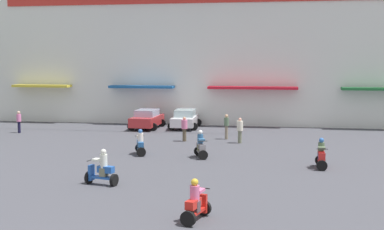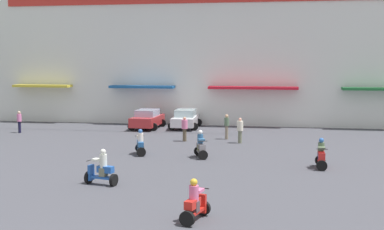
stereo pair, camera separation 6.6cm
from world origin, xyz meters
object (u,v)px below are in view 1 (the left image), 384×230
at_px(scooter_rider_6, 196,204).
at_px(pedestrian_1, 240,129).
at_px(scooter_rider_2, 140,144).
at_px(scooter_rider_1, 321,156).
at_px(parked_car_1, 185,119).
at_px(parked_car_0, 147,119).
at_px(pedestrian_4, 184,128).
at_px(scooter_rider_7, 102,170).
at_px(scooter_rider_5, 201,147).
at_px(pedestrian_3, 226,125).
at_px(pedestrian_2, 19,120).

distance_m(scooter_rider_6, pedestrian_1, 16.01).
bearing_deg(scooter_rider_2, scooter_rider_1, -11.27).
bearing_deg(scooter_rider_1, parked_car_1, 124.89).
bearing_deg(parked_car_0, pedestrian_4, -54.55).
bearing_deg(scooter_rider_6, scooter_rider_1, 62.34).
relative_size(pedestrian_1, pedestrian_4, 1.02).
bearing_deg(scooter_rider_7, pedestrian_4, 83.26).
distance_m(scooter_rider_2, scooter_rider_7, 6.95).
distance_m(scooter_rider_5, scooter_rider_6, 10.91).
relative_size(scooter_rider_7, pedestrian_1, 0.95).
distance_m(parked_car_0, scooter_rider_2, 10.87).
distance_m(scooter_rider_6, pedestrian_3, 17.49).
bearing_deg(scooter_rider_7, scooter_rider_1, 27.64).
bearing_deg(scooter_rider_6, parked_car_1, 101.16).
bearing_deg(scooter_rider_1, pedestrian_2, 157.18).
relative_size(parked_car_1, pedestrian_1, 2.53).
xyz_separation_m(parked_car_0, scooter_rider_6, (7.31, -21.73, -0.15)).
distance_m(scooter_rider_6, pedestrian_4, 16.49).
distance_m(scooter_rider_5, pedestrian_2, 16.14).
distance_m(parked_car_1, pedestrian_1, 7.99).
relative_size(parked_car_0, pedestrian_2, 2.50).
relative_size(parked_car_1, pedestrian_3, 2.46).
xyz_separation_m(scooter_rider_2, scooter_rider_7, (0.20, -6.95, 0.04)).
xyz_separation_m(parked_car_1, scooter_rider_7, (-0.32, -18.26, -0.10)).
relative_size(scooter_rider_5, pedestrian_2, 0.94).
height_order(scooter_rider_5, pedestrian_2, pedestrian_2).
bearing_deg(scooter_rider_1, scooter_rider_2, 168.73).
distance_m(parked_car_0, pedestrian_4, 6.86).
bearing_deg(parked_car_1, scooter_rider_7, -90.99).
distance_m(scooter_rider_7, pedestrian_3, 13.89).
xyz_separation_m(scooter_rider_2, pedestrian_1, (5.25, 4.87, 0.33)).
xyz_separation_m(pedestrian_3, pedestrian_4, (-2.63, -1.32, -0.07)).
bearing_deg(pedestrian_3, scooter_rider_6, -87.72).
bearing_deg(scooter_rider_5, pedestrian_3, 83.50).
bearing_deg(scooter_rider_5, parked_car_0, 118.19).
height_order(scooter_rider_7, pedestrian_1, pedestrian_1).
relative_size(parked_car_1, scooter_rider_7, 2.65).
bearing_deg(scooter_rider_1, pedestrian_3, 123.63).
bearing_deg(scooter_rider_2, scooter_rider_7, -88.37).
relative_size(parked_car_1, scooter_rider_6, 2.72).
xyz_separation_m(scooter_rider_2, pedestrian_4, (1.61, 5.02, 0.31)).
bearing_deg(scooter_rider_2, scooter_rider_5, -5.17).
xyz_separation_m(scooter_rider_7, pedestrian_4, (1.41, 11.97, 0.27)).
height_order(scooter_rider_2, pedestrian_3, pedestrian_3).
bearing_deg(scooter_rider_1, pedestrian_4, 139.47).
relative_size(scooter_rider_5, pedestrian_1, 0.92).
bearing_deg(scooter_rider_5, parked_car_1, 104.34).
bearing_deg(scooter_rider_2, scooter_rider_6, -66.07).
distance_m(parked_car_0, scooter_rider_7, 17.74).
relative_size(parked_car_0, scooter_rider_5, 2.66).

